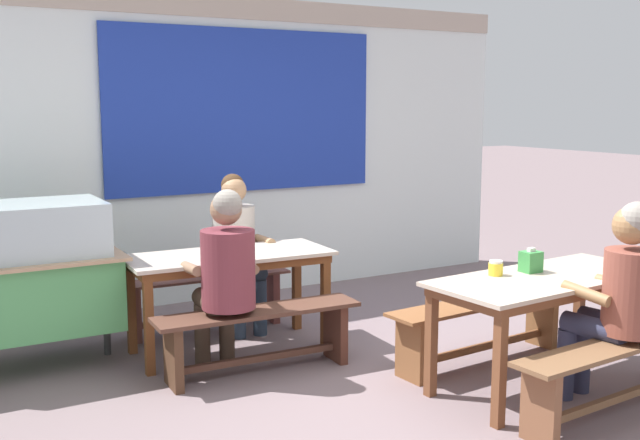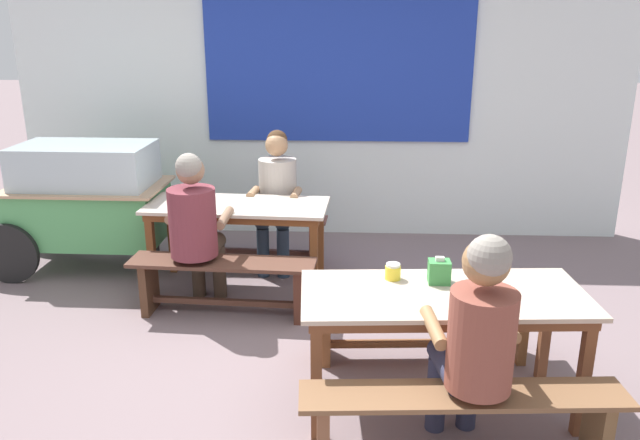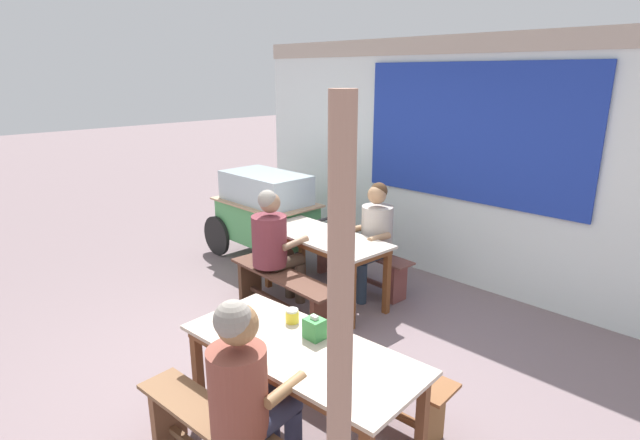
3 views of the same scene
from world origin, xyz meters
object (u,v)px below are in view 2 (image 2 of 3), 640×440
person_center_facing (277,191)px  condiment_jar (393,271)px  bench_far_front (223,279)px  dining_table_near (443,305)px  bench_far_back (252,234)px  person_near_front (476,334)px  bench_near_front (462,418)px  bench_near_back (423,318)px  food_cart (87,197)px  person_left_back_turned (195,222)px  tissue_box (439,271)px  dining_table_far (237,214)px

person_center_facing → condiment_jar: person_center_facing is taller
bench_far_front → person_center_facing: person_center_facing is taller
dining_table_near → condiment_jar: condiment_jar is taller
bench_far_front → condiment_jar: size_ratio=14.99×
bench_far_back → person_near_front: 3.18m
bench_far_back → bench_near_front: (1.49, -2.81, 0.02)m
bench_near_back → food_cart: food_cart is taller
bench_near_back → person_left_back_turned: 1.85m
person_center_facing → food_cart: bearing=-175.6°
person_center_facing → tissue_box: 2.37m
person_center_facing → condiment_jar: 2.21m
dining_table_near → bench_far_front: (-1.51, 1.14, -0.36)m
bench_near_front → bench_far_front: bearing=132.3°
bench_far_back → dining_table_far: bearing=-92.9°
tissue_box → condiment_jar: (-0.26, 0.04, -0.02)m
person_near_front → person_center_facing: size_ratio=1.01×
condiment_jar → bench_near_front: bearing=-66.7°
person_left_back_turned → tissue_box: size_ratio=7.97×
bench_far_front → condiment_jar: bearing=-38.1°
person_near_front → condiment_jar: 0.76m
bench_far_back → food_cart: size_ratio=0.82×
bench_near_front → person_near_front: 0.44m
person_left_back_turned → dining_table_far: bearing=64.6°
dining_table_near → person_center_facing: (-1.20, 2.18, 0.06)m
dining_table_far → bench_far_back: size_ratio=1.09×
bench_far_front → bench_near_back: bearing=-21.7°
bench_near_back → person_center_facing: bearing=125.6°
person_center_facing → tissue_box: size_ratio=7.88×
dining_table_near → bench_near_back: dining_table_near is taller
bench_far_back → condiment_jar: size_ratio=14.65×
bench_far_back → condiment_jar: condiment_jar is taller
person_near_front → person_center_facing: person_near_front is taller
person_near_front → bench_near_back: bearing=97.1°
tissue_box → dining_table_far: bearing=133.1°
dining_table_far → bench_far_back: bearing=87.1°
food_cart → person_near_front: bearing=-40.2°
dining_table_near → bench_far_front: dining_table_near is taller
bench_near_front → condiment_jar: 0.93m
bench_far_front → bench_far_back: bearing=87.1°
dining_table_near → condiment_jar: size_ratio=17.14×
bench_near_back → condiment_jar: 0.66m
person_left_back_turned → bench_far_front: bearing=-17.7°
bench_near_front → bench_far_back: bearing=117.9°
bench_near_front → dining_table_near: bearing=94.0°
dining_table_near → food_cart: food_cart is taller
condiment_jar → tissue_box: bearing=-9.2°
dining_table_near → person_left_back_turned: (-1.71, 1.21, 0.07)m
bench_far_back → bench_near_front: 3.18m
bench_near_front → condiment_jar: (-0.32, 0.73, 0.48)m
dining_table_near → bench_near_back: (-0.04, 0.56, -0.36)m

